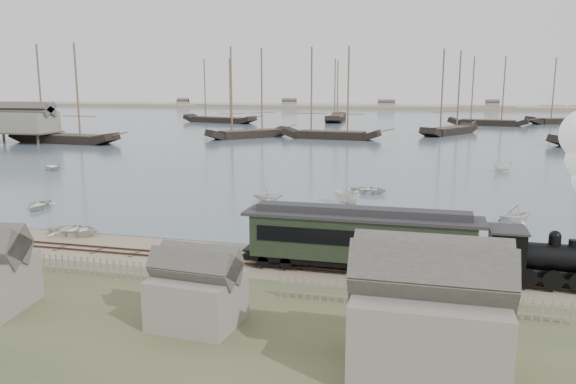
# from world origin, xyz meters

# --- Properties ---
(ground) EXTENTS (600.00, 600.00, 0.00)m
(ground) POSITION_xyz_m (0.00, 0.00, 0.00)
(ground) COLOR gray
(ground) RESTS_ON ground
(harbor_water) EXTENTS (600.00, 336.00, 0.06)m
(harbor_water) POSITION_xyz_m (0.00, 170.00, 0.03)
(harbor_water) COLOR #4A596A
(harbor_water) RESTS_ON ground
(rail_track) EXTENTS (120.00, 1.80, 0.16)m
(rail_track) POSITION_xyz_m (0.00, -2.00, 0.04)
(rail_track) COLOR #3D2721
(rail_track) RESTS_ON ground
(picket_fence_west) EXTENTS (19.00, 0.10, 1.20)m
(picket_fence_west) POSITION_xyz_m (-6.50, -7.00, 0.00)
(picket_fence_west) COLOR gray
(picket_fence_west) RESTS_ON ground
(picket_fence_east) EXTENTS (15.00, 0.10, 1.20)m
(picket_fence_east) POSITION_xyz_m (12.50, -7.50, 0.00)
(picket_fence_east) COLOR gray
(picket_fence_east) RESTS_ON ground
(shed_mid) EXTENTS (4.00, 3.50, 3.60)m
(shed_mid) POSITION_xyz_m (2.00, -12.00, 0.00)
(shed_mid) COLOR gray
(shed_mid) RESTS_ON ground
(shed_right) EXTENTS (6.00, 5.00, 5.10)m
(shed_right) POSITION_xyz_m (13.00, -14.00, 0.00)
(shed_right) COLOR gray
(shed_right) RESTS_ON ground
(far_spit) EXTENTS (500.00, 20.00, 1.80)m
(far_spit) POSITION_xyz_m (0.00, 250.00, 0.00)
(far_spit) COLOR tan
(far_spit) RESTS_ON ground
(passenger_coach) EXTENTS (14.86, 2.87, 3.61)m
(passenger_coach) POSITION_xyz_m (8.75, -2.00, 2.27)
(passenger_coach) COLOR black
(passenger_coach) RESTS_ON ground
(beached_dinghy) EXTENTS (3.02, 4.20, 0.86)m
(beached_dinghy) POSITION_xyz_m (-14.15, 1.23, 0.43)
(beached_dinghy) COLOR silver
(beached_dinghy) RESTS_ON ground
(rowboat_0) EXTENTS (4.22, 3.49, 0.76)m
(rowboat_0) POSITION_xyz_m (-23.30, 8.67, 0.44)
(rowboat_0) COLOR silver
(rowboat_0) RESTS_ON harbor_water
(rowboat_1) EXTENTS (3.14, 3.43, 1.53)m
(rowboat_1) POSITION_xyz_m (-2.88, 16.78, 0.83)
(rowboat_1) COLOR silver
(rowboat_1) RESTS_ON harbor_water
(rowboat_2) EXTENTS (3.90, 3.87, 1.54)m
(rowboat_2) POSITION_xyz_m (4.82, 17.62, 0.83)
(rowboat_2) COLOR silver
(rowboat_2) RESTS_ON harbor_water
(rowboat_3) EXTENTS (3.50, 4.37, 0.81)m
(rowboat_3) POSITION_xyz_m (6.44, 24.28, 0.46)
(rowboat_3) COLOR silver
(rowboat_3) RESTS_ON harbor_water
(rowboat_4) EXTENTS (4.51, 4.57, 1.82)m
(rowboat_4) POSITION_xyz_m (19.82, 13.00, 0.97)
(rowboat_4) COLOR silver
(rowboat_4) RESTS_ON harbor_water
(rowboat_5) EXTENTS (2.73, 3.19, 1.19)m
(rowboat_5) POSITION_xyz_m (22.32, 44.22, 0.66)
(rowboat_5) COLOR silver
(rowboat_5) RESTS_ON harbor_water
(rowboat_6) EXTENTS (4.86, 5.02, 0.85)m
(rowboat_6) POSITION_xyz_m (-38.66, 31.11, 0.48)
(rowboat_6) COLOR silver
(rowboat_6) RESTS_ON harbor_water
(schooner_0) EXTENTS (25.11, 8.39, 20.00)m
(schooner_0) POSITION_xyz_m (-60.27, 63.65, 10.06)
(schooner_0) COLOR black
(schooner_0) RESTS_ON harbor_water
(schooner_1) EXTENTS (16.77, 17.95, 20.00)m
(schooner_1) POSITION_xyz_m (-27.00, 83.62, 10.06)
(schooner_1) COLOR black
(schooner_1) RESTS_ON harbor_water
(schooner_2) EXTENTS (21.91, 7.17, 20.00)m
(schooner_2) POSITION_xyz_m (-8.75, 85.68, 10.06)
(schooner_2) COLOR black
(schooner_2) RESTS_ON harbor_water
(schooner_3) EXTENTS (14.62, 21.04, 20.00)m
(schooner_3) POSITION_xyz_m (16.78, 103.94, 10.06)
(schooner_3) COLOR black
(schooner_3) RESTS_ON harbor_water
(schooner_6) EXTENTS (26.34, 13.04, 20.00)m
(schooner_6) POSITION_xyz_m (-52.70, 131.29, 10.06)
(schooner_6) COLOR black
(schooner_6) RESTS_ON harbor_water
(schooner_7) EXTENTS (7.59, 25.22, 20.00)m
(schooner_7) POSITION_xyz_m (-18.11, 147.73, 10.06)
(schooner_7) COLOR black
(schooner_7) RESTS_ON harbor_water
(schooner_8) EXTENTS (22.81, 9.71, 20.00)m
(schooner_8) POSITION_xyz_m (28.30, 138.03, 10.06)
(schooner_8) COLOR black
(schooner_8) RESTS_ON harbor_water
(schooner_9) EXTENTS (26.01, 14.77, 20.00)m
(schooner_9) POSITION_xyz_m (52.78, 152.34, 10.06)
(schooner_9) COLOR black
(schooner_9) RESTS_ON harbor_water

